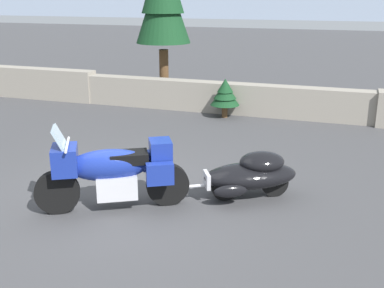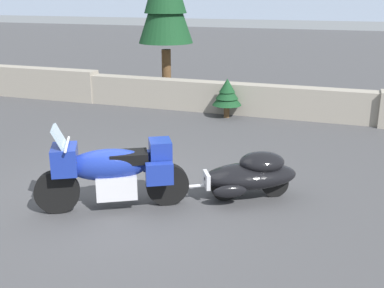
% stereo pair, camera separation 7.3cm
% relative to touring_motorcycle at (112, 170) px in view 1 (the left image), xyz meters
% --- Properties ---
extents(ground_plane, '(80.00, 80.00, 0.00)m').
position_rel_touring_motorcycle_xyz_m(ground_plane, '(-0.09, 0.40, -0.62)').
color(ground_plane, '#424244').
extents(stone_guard_wall, '(24.00, 0.61, 0.94)m').
position_rel_touring_motorcycle_xyz_m(stone_guard_wall, '(0.26, 6.47, -0.18)').
color(stone_guard_wall, gray).
rests_on(stone_guard_wall, ground).
extents(touring_motorcycle, '(2.08, 1.41, 1.33)m').
position_rel_touring_motorcycle_xyz_m(touring_motorcycle, '(0.00, 0.00, 0.00)').
color(touring_motorcycle, black).
rests_on(touring_motorcycle, ground).
extents(car_shaped_trailer, '(2.10, 1.40, 0.76)m').
position_rel_touring_motorcycle_xyz_m(car_shaped_trailer, '(1.89, 1.06, -0.21)').
color(car_shaped_trailer, black).
rests_on(car_shaped_trailer, ground).
extents(pine_sapling_near, '(0.77, 0.77, 1.04)m').
position_rel_touring_motorcycle_xyz_m(pine_sapling_near, '(0.14, 5.99, 0.03)').
color(pine_sapling_near, brown).
rests_on(pine_sapling_near, ground).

